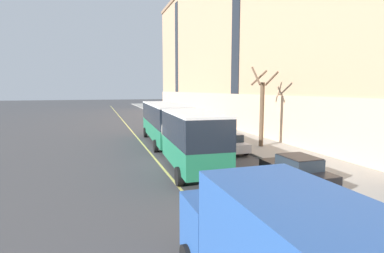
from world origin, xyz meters
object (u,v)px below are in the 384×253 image
at_px(city_bus, 172,126).
at_px(parked_car_black_3, 297,170).
at_px(parked_car_red_6, 186,125).
at_px(parked_car_champagne_0, 157,113).
at_px(parked_car_silver_1, 228,143).
at_px(parked_car_champagne_2, 172,120).
at_px(street_tree_mid_block, 262,108).

bearing_deg(city_bus, parked_car_black_3, -67.06).
xyz_separation_m(city_bus, parked_car_red_6, (4.25, 10.29, -1.34)).
xyz_separation_m(parked_car_champagne_0, parked_car_silver_1, (-0.22, -30.05, -0.00)).
xyz_separation_m(parked_car_champagne_0, parked_car_champagne_2, (-0.23, -11.67, -0.00)).
bearing_deg(parked_car_silver_1, parked_car_champagne_0, 89.58).
xyz_separation_m(parked_car_silver_1, parked_car_black_3, (0.05, -8.40, 0.00)).
xyz_separation_m(city_bus, street_tree_mid_block, (7.66, -0.60, 1.27)).
xyz_separation_m(parked_car_champagne_2, street_tree_mid_block, (3.49, -17.40, 2.61)).
bearing_deg(parked_car_red_6, parked_car_champagne_2, 90.68).
bearing_deg(parked_car_red_6, street_tree_mid_block, -72.60).
distance_m(city_bus, parked_car_champagne_2, 17.36).
height_order(parked_car_silver_1, street_tree_mid_block, street_tree_mid_block).
distance_m(parked_car_champagne_0, parked_car_champagne_2, 11.67).
height_order(parked_car_champagne_0, parked_car_silver_1, same).
bearing_deg(city_bus, parked_car_champagne_2, 76.05).
height_order(parked_car_champagne_0, parked_car_red_6, same).
relative_size(city_bus, parked_car_red_6, 4.48).
relative_size(parked_car_silver_1, parked_car_red_6, 0.99).
bearing_deg(parked_car_black_3, street_tree_mid_block, 69.89).
xyz_separation_m(city_bus, parked_car_champagne_0, (4.40, 28.47, -1.34)).
xyz_separation_m(parked_car_champagne_2, parked_car_red_6, (0.08, -6.50, -0.00)).
bearing_deg(parked_car_red_6, city_bus, -112.43).
bearing_deg(parked_car_silver_1, city_bus, 159.25).
relative_size(parked_car_champagne_0, street_tree_mid_block, 0.68).
height_order(parked_car_red_6, street_tree_mid_block, street_tree_mid_block).
bearing_deg(parked_car_black_3, parked_car_champagne_0, 89.74).
xyz_separation_m(parked_car_black_3, parked_car_red_6, (0.02, 20.28, 0.00)).
relative_size(city_bus, parked_car_champagne_0, 4.34).
bearing_deg(parked_car_champagne_0, street_tree_mid_block, -83.60).
bearing_deg(parked_car_champagne_0, city_bus, -98.79).
distance_m(parked_car_silver_1, street_tree_mid_block, 4.46).
distance_m(parked_car_black_3, street_tree_mid_block, 10.33).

